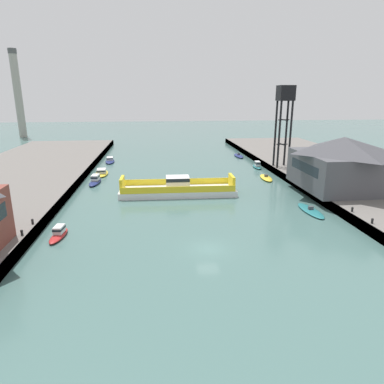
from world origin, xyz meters
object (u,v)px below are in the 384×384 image
object	(u,v)px
chain_ferry	(178,189)
crane_tower	(285,104)
moored_boat_far_left	(110,160)
moored_boat_upstream_b	(266,178)
warehouse_shed	(342,163)
moored_boat_upstream_a	(95,180)
moored_boat_mid_right	(239,156)
moored_boat_mid_left	(59,233)
moored_boat_near_right	(310,211)
moored_boat_near_left	(102,172)
moored_boat_far_right	(257,165)
smokestack_distant_a	(18,91)

from	to	relation	value
chain_ferry	crane_tower	distance (m)	32.03
moored_boat_far_left	moored_boat_upstream_b	size ratio (longest dim) A/B	1.09
moored_boat_far_left	crane_tower	xyz separation A→B (m)	(39.96, -16.99, 14.66)
chain_ferry	warehouse_shed	distance (m)	28.54
chain_ferry	moored_boat_upstream_a	distance (m)	18.55
moored_boat_mid_right	crane_tower	size ratio (longest dim) A/B	0.40
moored_boat_upstream_a	crane_tower	distance (m)	43.03
warehouse_shed	moored_boat_mid_left	bearing A→B (deg)	-162.66
moored_boat_near_right	moored_boat_upstream_a	world-z (taller)	moored_boat_upstream_a
moored_boat_near_left	moored_boat_far_left	size ratio (longest dim) A/B	1.10
moored_boat_mid_left	moored_boat_upstream_b	size ratio (longest dim) A/B	0.77
moored_boat_near_right	moored_boat_mid_left	world-z (taller)	moored_boat_mid_left
crane_tower	moored_boat_upstream_b	bearing A→B (deg)	-132.12
moored_boat_mid_left	moored_boat_mid_right	size ratio (longest dim) A/B	0.73
moored_boat_near_left	moored_boat_upstream_b	size ratio (longest dim) A/B	1.20
chain_ferry	moored_boat_mid_right	size ratio (longest dim) A/B	2.89
crane_tower	moored_boat_upstream_a	bearing A→B (deg)	-172.07
moored_boat_far_right	crane_tower	size ratio (longest dim) A/B	0.29
moored_boat_mid_right	moored_boat_upstream_a	distance (m)	44.67
smokestack_distant_a	chain_ferry	bearing A→B (deg)	-57.86
moored_boat_far_left	smokestack_distant_a	size ratio (longest dim) A/B	0.21
moored_boat_far_right	smokestack_distant_a	distance (m)	108.87
moored_boat_near_left	warehouse_shed	size ratio (longest dim) A/B	0.53
moored_boat_mid_left	moored_boat_far_left	distance (m)	49.45
moored_boat_upstream_b	warehouse_shed	bearing A→B (deg)	-56.39
moored_boat_upstream_b	smokestack_distant_a	world-z (taller)	smokestack_distant_a
moored_boat_mid_left	moored_boat_far_left	bearing A→B (deg)	89.67
warehouse_shed	smokestack_distant_a	distance (m)	130.39
moored_boat_far_right	chain_ferry	bearing A→B (deg)	-134.86
moored_boat_far_left	smokestack_distant_a	xyz separation A→B (m)	(-42.97, 60.97, 17.91)
chain_ferry	moored_boat_near_right	distance (m)	22.40
chain_ferry	moored_boat_upstream_a	bearing A→B (deg)	148.36
moored_boat_mid_right	moored_boat_far_right	xyz separation A→B (m)	(0.63, -15.92, 0.36)
moored_boat_upstream_b	crane_tower	bearing A→B (deg)	47.88
moored_boat_far_left	moored_boat_mid_left	bearing A→B (deg)	-90.33
moored_boat_near_right	chain_ferry	bearing A→B (deg)	149.34
moored_boat_upstream_a	warehouse_shed	size ratio (longest dim) A/B	0.44
chain_ferry	moored_boat_near_left	size ratio (longest dim) A/B	2.55
moored_boat_near_right	moored_boat_mid_right	bearing A→B (deg)	89.21
warehouse_shed	crane_tower	distance (m)	21.27
moored_boat_mid_left	moored_boat_far_left	xyz separation A→B (m)	(0.28, 49.45, -0.04)
crane_tower	moored_boat_near_right	bearing A→B (deg)	-100.76
chain_ferry	warehouse_shed	size ratio (longest dim) A/B	1.35
moored_boat_upstream_a	moored_boat_near_left	bearing A→B (deg)	89.17
moored_boat_upstream_a	smokestack_distant_a	distance (m)	95.54
chain_ferry	smokestack_distant_a	xyz separation A→B (m)	(-58.59, 93.28, 17.36)
moored_boat_far_left	moored_boat_upstream_b	world-z (taller)	moored_boat_far_left
crane_tower	moored_boat_near_left	bearing A→B (deg)	176.63
moored_boat_far_left	crane_tower	distance (m)	45.83
moored_boat_mid_right	moored_boat_near_left	bearing A→B (deg)	-152.03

